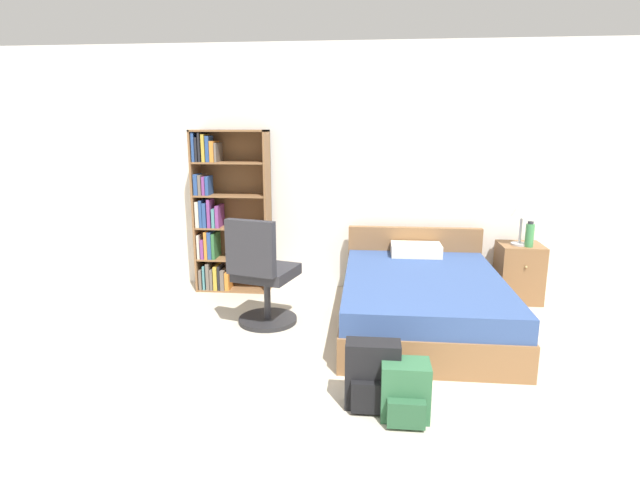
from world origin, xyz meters
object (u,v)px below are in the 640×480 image
bed (421,298)px  water_bottle (530,235)px  nightstand (519,272)px  bookshelf (223,215)px  office_chair (262,276)px  table_lamp (522,210)px  backpack_black (372,377)px  backpack_green (405,392)px

bed → water_bottle: (1.09, 0.65, 0.47)m
nightstand → water_bottle: 0.43m
bookshelf → office_chair: size_ratio=1.73×
water_bottle → nightstand: bearing=111.6°
nightstand → table_lamp: 0.66m
table_lamp → water_bottle: bearing=-44.4°
office_chair → nightstand: 2.64m
bookshelf → water_bottle: 3.14m
table_lamp → water_bottle: (0.07, -0.07, -0.24)m
table_lamp → backpack_black: bearing=-124.3°
bookshelf → backpack_green: bearing=-52.6°
office_chair → nightstand: office_chair is taller
table_lamp → nightstand: bearing=48.0°
bookshelf → office_chair: bookshelf is taller
backpack_black → backpack_green: 0.23m
backpack_black → office_chair: bearing=127.7°
nightstand → backpack_black: bearing=-124.5°
office_chair → backpack_black: office_chair is taller
bed → table_lamp: (1.02, 0.72, 0.71)m
bed → table_lamp: size_ratio=4.09×
bookshelf → bed: bearing=-21.9°
bookshelf → backpack_green: size_ratio=4.80×
backpack_black → nightstand: bearing=55.5°
office_chair → table_lamp: bearing=20.1°
bed → nightstand: (1.05, 0.75, 0.05)m
nightstand → backpack_black: nightstand is taller
water_bottle → backpack_green: water_bottle is taller
office_chair → table_lamp: 2.64m
nightstand → office_chair: bearing=-159.4°
bookshelf → backpack_green: 3.03m
bookshelf → water_bottle: bearing=-3.1°
table_lamp → backpack_black: 2.70m
bookshelf → table_lamp: 3.07m
water_bottle → backpack_green: 2.61m
backpack_black → backpack_green: bearing=-26.5°
nightstand → bookshelf: bearing=178.7°
bed → nightstand: bearing=35.4°
backpack_green → office_chair: bearing=130.8°
bookshelf → table_lamp: bearing=-1.9°
bed → table_lamp: 1.43m
backpack_green → bed: bearing=80.9°
office_chair → nightstand: size_ratio=1.69×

